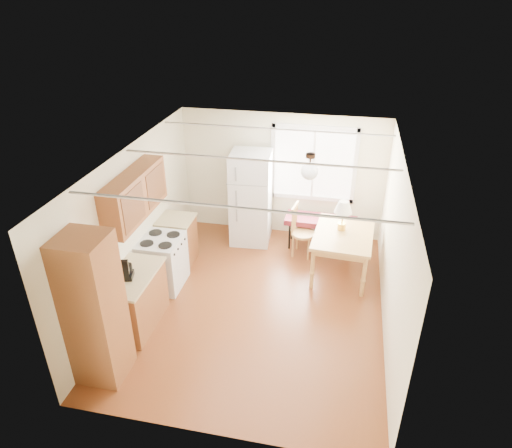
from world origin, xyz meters
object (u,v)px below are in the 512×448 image
(bench, at_px, (321,221))
(chair, at_px, (299,227))
(refrigerator, at_px, (251,198))
(dining_table, at_px, (343,238))

(bench, bearing_deg, chair, -136.84)
(refrigerator, relative_size, chair, 1.81)
(chair, bearing_deg, dining_table, -22.28)
(refrigerator, height_order, bench, refrigerator)
(bench, bearing_deg, refrigerator, -178.93)
(refrigerator, xyz_separation_m, dining_table, (1.83, -0.86, -0.20))
(dining_table, relative_size, chair, 1.36)
(dining_table, bearing_deg, chair, 152.81)
(bench, xyz_separation_m, dining_table, (0.45, -0.84, 0.16))
(refrigerator, xyz_separation_m, chair, (1.00, -0.36, -0.34))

